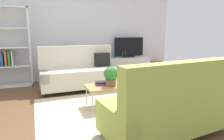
{
  "coord_description": "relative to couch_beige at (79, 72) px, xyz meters",
  "views": [
    {
      "loc": [
        -1.28,
        -3.46,
        1.45
      ],
      "look_at": [
        0.25,
        0.49,
        0.65
      ],
      "focal_mm": 32.38,
      "sensor_mm": 36.0,
      "label": 1
    }
  ],
  "objects": [
    {
      "name": "ground_plane",
      "position": [
        0.23,
        -1.56,
        -0.44
      ],
      "size": [
        7.68,
        7.68,
        0.0
      ],
      "primitive_type": "plane",
      "color": "brown"
    },
    {
      "name": "wall_far",
      "position": [
        0.23,
        1.24,
        1.01
      ],
      "size": [
        6.4,
        0.12,
        2.9
      ],
      "primitive_type": "cube",
      "color": "silver",
      "rests_on": "ground_plane"
    },
    {
      "name": "area_rug",
      "position": [
        0.34,
        -1.62,
        -0.44
      ],
      "size": [
        2.9,
        2.2,
        0.01
      ],
      "primitive_type": "cube",
      "color": "beige",
      "rests_on": "ground_plane"
    },
    {
      "name": "couch_beige",
      "position": [
        0.0,
        0.0,
        0.0
      ],
      "size": [
        1.92,
        0.88,
        1.1
      ],
      "rotation": [
        0.0,
        0.0,
        3.16
      ],
      "color": "beige",
      "rests_on": "ground_plane"
    },
    {
      "name": "couch_green",
      "position": [
        0.68,
        -2.84,
        0.0
      ],
      "size": [
        1.97,
        1.02,
        1.1
      ],
      "rotation": [
        0.0,
        0.0,
        0.1
      ],
      "color": "#A3BC4C",
      "rests_on": "ground_plane"
    },
    {
      "name": "coffee_table",
      "position": [
        0.39,
        -1.42,
        -0.05
      ],
      "size": [
        1.1,
        0.56,
        0.42
      ],
      "color": "#B7844C",
      "rests_on": "ground_plane"
    },
    {
      "name": "tv_console",
      "position": [
        1.84,
        0.9,
        -0.12
      ],
      "size": [
        1.4,
        0.44,
        0.64
      ],
      "primitive_type": "cube",
      "color": "silver",
      "rests_on": "ground_plane"
    },
    {
      "name": "tv",
      "position": [
        1.84,
        0.88,
        0.51
      ],
      "size": [
        1.0,
        0.2,
        0.64
      ],
      "color": "black",
      "rests_on": "tv_console"
    },
    {
      "name": "bookshelf",
      "position": [
        -1.7,
        0.92,
        0.54
      ],
      "size": [
        1.1,
        0.36,
        2.1
      ],
      "color": "white",
      "rests_on": "ground_plane"
    },
    {
      "name": "storage_trunk",
      "position": [
        2.94,
        0.8,
        -0.22
      ],
      "size": [
        0.52,
        0.4,
        0.44
      ],
      "primitive_type": "cube",
      "color": "#B2382D",
      "rests_on": "ground_plane"
    },
    {
      "name": "potted_plant",
      "position": [
        0.3,
        -1.48,
        0.18
      ],
      "size": [
        0.27,
        0.27,
        0.38
      ],
      "color": "brown",
      "rests_on": "coffee_table"
    },
    {
      "name": "table_book_0",
      "position": [
        0.17,
        -1.34,
        -0.0
      ],
      "size": [
        0.25,
        0.19,
        0.03
      ],
      "primitive_type": "cube",
      "rotation": [
        0.0,
        0.0,
        0.04
      ],
      "color": "purple",
      "rests_on": "coffee_table"
    },
    {
      "name": "table_book_1",
      "position": [
        0.17,
        -1.34,
        0.03
      ],
      "size": [
        0.27,
        0.22,
        0.04
      ],
      "primitive_type": "cube",
      "rotation": [
        0.0,
        0.0,
        -0.17
      ],
      "color": "#262626",
      "rests_on": "table_book_0"
    },
    {
      "name": "vase_0",
      "position": [
        1.26,
        0.95,
        0.28
      ],
      "size": [
        0.11,
        0.11,
        0.16
      ],
      "primitive_type": "cylinder",
      "color": "#4C72B2",
      "rests_on": "tv_console"
    },
    {
      "name": "vase_1",
      "position": [
        1.42,
        0.95,
        0.26
      ],
      "size": [
        0.13,
        0.13,
        0.12
      ],
      "primitive_type": "cylinder",
      "color": "silver",
      "rests_on": "tv_console"
    },
    {
      "name": "bottle_0",
      "position": [
        1.61,
        0.86,
        0.3
      ],
      "size": [
        0.05,
        0.05,
        0.21
      ],
      "primitive_type": "cylinder",
      "color": "#262626",
      "rests_on": "tv_console"
    },
    {
      "name": "bottle_1",
      "position": [
        1.71,
        0.86,
        0.31
      ],
      "size": [
        0.05,
        0.05,
        0.23
      ],
      "primitive_type": "cylinder",
      "color": "#262626",
      "rests_on": "tv_console"
    }
  ]
}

